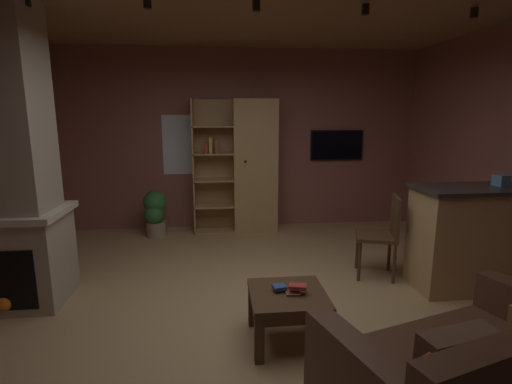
{
  "coord_description": "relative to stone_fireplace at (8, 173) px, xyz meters",
  "views": [
    {
      "loc": [
        -0.38,
        -3.21,
        1.78
      ],
      "look_at": [
        0.0,
        0.4,
        1.05
      ],
      "focal_mm": 27.01,
      "sensor_mm": 36.0,
      "label": 1
    }
  ],
  "objects": [
    {
      "name": "track_light_spot_4",
      "position": [
        4.3,
        -0.09,
        1.45
      ],
      "size": [
        0.07,
        0.07,
        0.09
      ],
      "primitive_type": "cylinder",
      "color": "black"
    },
    {
      "name": "coffee_table",
      "position": [
        2.43,
        -0.92,
        -0.93
      ],
      "size": [
        0.59,
        0.6,
        0.41
      ],
      "color": "#4C331E",
      "rests_on": "ground"
    },
    {
      "name": "kitchen_bar_counter",
      "position": [
        4.63,
        -0.15,
        -0.72
      ],
      "size": [
        1.49,
        0.61,
        1.07
      ],
      "color": "tan",
      "rests_on": "ground"
    },
    {
      "name": "track_light_spot_1",
      "position": [
        1.33,
        -0.09,
        1.45
      ],
      "size": [
        0.07,
        0.07,
        0.09
      ],
      "primitive_type": "cylinder",
      "color": "black"
    },
    {
      "name": "wall_back",
      "position": [
        2.26,
        2.44,
        0.13
      ],
      "size": [
        5.75,
        0.06,
        2.78
      ],
      "primitive_type": "cube",
      "color": "#8E544C",
      "rests_on": "ground"
    },
    {
      "name": "track_light_spot_0",
      "position": [
        0.35,
        -0.06,
        1.45
      ],
      "size": [
        0.07,
        0.07,
        0.09
      ],
      "primitive_type": "cylinder",
      "color": "black"
    },
    {
      "name": "bookshelf_cabinet",
      "position": [
        2.4,
        2.17,
        -0.25
      ],
      "size": [
        1.27,
        0.41,
        2.01
      ],
      "color": "tan",
      "rests_on": "ground"
    },
    {
      "name": "table_book_2",
      "position": [
        2.5,
        -0.94,
        -0.79
      ],
      "size": [
        0.15,
        0.12,
        0.03
      ],
      "primitive_type": "cube",
      "rotation": [
        0.0,
        0.0,
        -0.25
      ],
      "color": "#B22D2D",
      "rests_on": "coffee_table"
    },
    {
      "name": "wall_mounted_tv",
      "position": [
        3.83,
        2.38,
        0.05
      ],
      "size": [
        0.85,
        0.06,
        0.48
      ],
      "color": "black"
    },
    {
      "name": "potted_floor_plant",
      "position": [
        0.97,
        1.97,
        -0.88
      ],
      "size": [
        0.34,
        0.37,
        0.69
      ],
      "color": "#9E896B",
      "rests_on": "ground"
    },
    {
      "name": "dining_chair",
      "position": [
        3.71,
        0.21,
        -0.73
      ],
      "size": [
        0.52,
        0.52,
        0.92
      ],
      "color": "#4C331E",
      "rests_on": "ground"
    },
    {
      "name": "table_book_0",
      "position": [
        2.46,
        -0.95,
        -0.84
      ],
      "size": [
        0.12,
        0.1,
        0.02
      ],
      "primitive_type": "cube",
      "rotation": [
        0.0,
        0.0,
        -0.11
      ],
      "color": "brown",
      "rests_on": "coffee_table"
    },
    {
      "name": "tissue_box",
      "position": [
        4.75,
        -0.12,
        -0.13
      ],
      "size": [
        0.14,
        0.14,
        0.11
      ],
      "primitive_type": "cube",
      "rotation": [
        0.0,
        0.0,
        0.18
      ],
      "color": "#598CBF",
      "rests_on": "kitchen_bar_counter"
    },
    {
      "name": "floor",
      "position": [
        2.26,
        -0.47,
        -1.27
      ],
      "size": [
        5.63,
        5.76,
        0.02
      ],
      "primitive_type": "cube",
      "color": "tan",
      "rests_on": "ground"
    },
    {
      "name": "track_light_spot_3",
      "position": [
        3.26,
        -0.08,
        1.45
      ],
      "size": [
        0.07,
        0.07,
        0.09
      ],
      "primitive_type": "cylinder",
      "color": "black"
    },
    {
      "name": "window_pane_back",
      "position": [
        1.47,
        2.41,
        0.07
      ],
      "size": [
        0.8,
        0.01,
        0.91
      ],
      "primitive_type": "cube",
      "color": "white"
    },
    {
      "name": "stone_fireplace",
      "position": [
        0.0,
        0.0,
        0.0
      ],
      "size": [
        0.91,
        0.77,
        2.78
      ],
      "color": "tan",
      "rests_on": "ground"
    },
    {
      "name": "table_book_1",
      "position": [
        2.37,
        -0.88,
        -0.81
      ],
      "size": [
        0.12,
        0.11,
        0.03
      ],
      "primitive_type": "cube",
      "rotation": [
        0.0,
        0.0,
        0.17
      ],
      "color": "#2D4C8C",
      "rests_on": "coffee_table"
    },
    {
      "name": "track_light_spot_2",
      "position": [
        2.26,
        -0.1,
        1.45
      ],
      "size": [
        0.07,
        0.07,
        0.09
      ],
      "primitive_type": "cylinder",
      "color": "black"
    }
  ]
}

